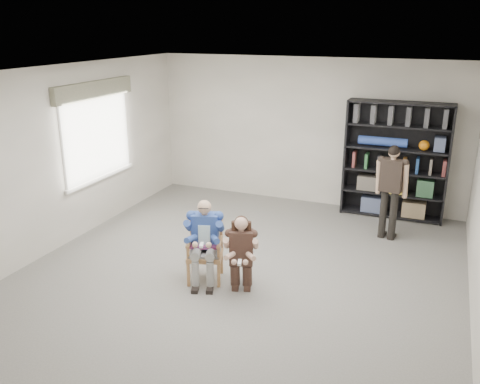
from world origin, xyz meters
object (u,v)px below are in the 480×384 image
at_px(seated_man, 205,241).
at_px(bookshelf, 395,161).
at_px(armchair, 205,250).
at_px(kneeling_woman, 241,255).
at_px(standing_man, 390,193).

xyz_separation_m(seated_man, bookshelf, (2.08, 3.50, 0.47)).
height_order(armchair, kneeling_woman, kneeling_woman).
distance_m(kneeling_woman, bookshelf, 3.95).
relative_size(seated_man, bookshelf, 0.55).
bearing_deg(kneeling_woman, seated_man, 149.54).
distance_m(armchair, seated_man, 0.13).
xyz_separation_m(bookshelf, standing_man, (0.06, -1.08, -0.26)).
bearing_deg(bookshelf, kneeling_woman, -112.55).
relative_size(armchair, seated_man, 0.77).
distance_m(seated_man, bookshelf, 4.10).
relative_size(kneeling_woman, standing_man, 0.67).
bearing_deg(bookshelf, standing_man, -87.03).
height_order(kneeling_woman, bookshelf, bookshelf).
distance_m(armchair, bookshelf, 4.11).
distance_m(seated_man, kneeling_woman, 0.59).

